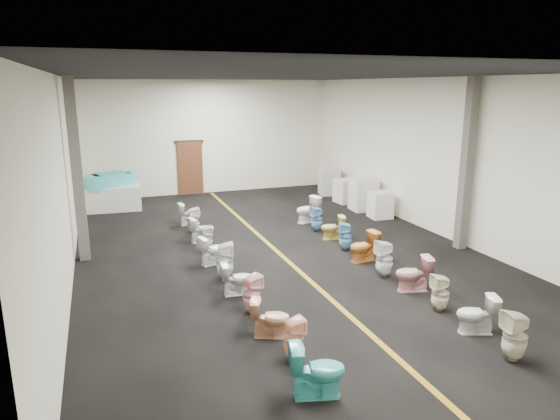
% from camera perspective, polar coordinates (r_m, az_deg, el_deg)
% --- Properties ---
extents(floor, '(16.00, 16.00, 0.00)m').
position_cam_1_polar(floor, '(13.32, -0.50, -4.62)').
color(floor, black).
rests_on(floor, ground).
extents(ceiling, '(16.00, 16.00, 0.00)m').
position_cam_1_polar(ceiling, '(12.63, -0.54, 15.12)').
color(ceiling, black).
rests_on(ceiling, ground).
extents(wall_back, '(10.00, 0.00, 10.00)m').
position_cam_1_polar(wall_back, '(20.43, -8.17, 8.22)').
color(wall_back, silver).
rests_on(wall_back, ground).
extents(wall_front, '(10.00, 0.00, 10.00)m').
position_cam_1_polar(wall_front, '(6.09, 25.90, -6.61)').
color(wall_front, silver).
rests_on(wall_front, ground).
extents(wall_left, '(0.00, 16.00, 16.00)m').
position_cam_1_polar(wall_left, '(12.08, -23.51, 3.30)').
color(wall_left, silver).
rests_on(wall_left, ground).
extents(wall_right, '(0.00, 16.00, 16.00)m').
position_cam_1_polar(wall_right, '(15.19, 17.63, 5.76)').
color(wall_right, silver).
rests_on(wall_right, ground).
extents(aisle_stripe, '(0.12, 15.60, 0.01)m').
position_cam_1_polar(aisle_stripe, '(13.32, -0.50, -4.61)').
color(aisle_stripe, '#926B15').
rests_on(aisle_stripe, floor).
extents(back_door, '(1.00, 0.10, 2.10)m').
position_cam_1_polar(back_door, '(20.38, -10.22, 4.72)').
color(back_door, '#562D19').
rests_on(back_door, floor).
extents(door_frame, '(1.15, 0.08, 0.10)m').
position_cam_1_polar(door_frame, '(20.25, -10.36, 7.71)').
color(door_frame, '#331C11').
rests_on(door_frame, back_door).
extents(column_left, '(0.25, 0.25, 4.50)m').
position_cam_1_polar(column_left, '(13.05, -22.20, 4.14)').
color(column_left, '#59544C').
rests_on(column_left, floor).
extents(column_right, '(0.25, 0.25, 4.50)m').
position_cam_1_polar(column_right, '(13.88, 20.57, 4.81)').
color(column_right, '#59544C').
rests_on(column_right, floor).
extents(display_table, '(1.99, 1.11, 0.85)m').
position_cam_1_polar(display_table, '(18.47, -18.57, 1.29)').
color(display_table, silver).
rests_on(display_table, floor).
extents(bathtub, '(1.79, 1.05, 0.55)m').
position_cam_1_polar(bathtub, '(18.35, -18.72, 3.25)').
color(bathtub, '#42BDBE').
rests_on(bathtub, display_table).
extents(appliance_crate_a, '(0.74, 0.74, 0.87)m').
position_cam_1_polar(appliance_crate_a, '(16.81, 11.39, 0.58)').
color(appliance_crate_a, white).
rests_on(appliance_crate_a, floor).
extents(appliance_crate_b, '(0.89, 0.89, 1.12)m').
position_cam_1_polar(appliance_crate_b, '(17.74, 9.50, 1.79)').
color(appliance_crate_b, white).
rests_on(appliance_crate_b, floor).
extents(appliance_crate_c, '(0.82, 0.82, 0.87)m').
position_cam_1_polar(appliance_crate_c, '(18.84, 7.60, 2.17)').
color(appliance_crate_c, silver).
rests_on(appliance_crate_c, floor).
extents(appliance_crate_d, '(0.88, 0.88, 1.06)m').
position_cam_1_polar(appliance_crate_d, '(20.14, 5.64, 3.27)').
color(appliance_crate_d, silver).
rests_on(appliance_crate_d, floor).
extents(toilet_left_0, '(0.87, 0.62, 0.80)m').
position_cam_1_polar(toilet_left_0, '(7.32, 4.28, -17.80)').
color(toilet_left_0, '#3BB5B3').
rests_on(toilet_left_0, floor).
extents(toilet_left_1, '(0.36, 0.36, 0.72)m').
position_cam_1_polar(toilet_left_1, '(8.14, 1.55, -14.55)').
color(toilet_left_1, '#FDBE99').
rests_on(toilet_left_1, floor).
extents(toilet_left_2, '(0.77, 0.62, 0.69)m').
position_cam_1_polar(toilet_left_2, '(8.84, -1.11, -12.23)').
color(toilet_left_2, tan).
rests_on(toilet_left_2, floor).
extents(toilet_left_3, '(0.44, 0.43, 0.77)m').
position_cam_1_polar(toilet_left_3, '(9.69, -3.23, -9.55)').
color(toilet_left_3, '#EEADAB').
rests_on(toilet_left_3, floor).
extents(toilet_left_4, '(0.71, 0.45, 0.69)m').
position_cam_1_polar(toilet_left_4, '(10.53, -4.90, -7.83)').
color(toilet_left_4, silver).
rests_on(toilet_left_4, floor).
extents(toilet_left_5, '(0.44, 0.44, 0.84)m').
position_cam_1_polar(toilet_left_5, '(11.39, -6.34, -5.75)').
color(toilet_left_5, white).
rests_on(toilet_left_5, floor).
extents(toilet_left_6, '(0.79, 0.57, 0.72)m').
position_cam_1_polar(toilet_left_6, '(12.33, -7.67, -4.53)').
color(toilet_left_6, white).
rests_on(toilet_left_6, floor).
extents(toilet_left_7, '(0.34, 0.33, 0.69)m').
position_cam_1_polar(toilet_left_7, '(13.28, -8.47, -3.27)').
color(toilet_left_7, silver).
rests_on(toilet_left_7, floor).
extents(toilet_left_8, '(0.74, 0.48, 0.72)m').
position_cam_1_polar(toilet_left_8, '(14.10, -8.95, -2.21)').
color(toilet_left_8, white).
rests_on(toilet_left_8, floor).
extents(toilet_left_9, '(0.36, 0.36, 0.77)m').
position_cam_1_polar(toilet_left_9, '(15.02, -9.90, -1.15)').
color(toilet_left_9, white).
rests_on(toilet_left_9, floor).
extents(toilet_left_10, '(0.72, 0.44, 0.71)m').
position_cam_1_polar(toilet_left_10, '(15.93, -10.29, -0.40)').
color(toilet_left_10, white).
rests_on(toilet_left_10, floor).
extents(toilet_right_0, '(0.43, 0.43, 0.84)m').
position_cam_1_polar(toilet_right_0, '(8.90, 25.27, -12.91)').
color(toilet_right_0, beige).
rests_on(toilet_right_0, floor).
extents(toilet_right_1, '(0.78, 0.61, 0.70)m').
position_cam_1_polar(toilet_right_1, '(9.59, 21.55, -11.03)').
color(toilet_right_1, silver).
rests_on(toilet_right_1, floor).
extents(toilet_right_2, '(0.40, 0.39, 0.75)m').
position_cam_1_polar(toilet_right_2, '(10.22, 17.85, -9.01)').
color(toilet_right_2, beige).
rests_on(toilet_right_2, floor).
extents(toilet_right_3, '(0.84, 0.61, 0.77)m').
position_cam_1_polar(toilet_right_3, '(11.02, 14.99, -7.05)').
color(toilet_right_3, '#D59090').
rests_on(toilet_right_3, floor).
extents(toilet_right_4, '(0.40, 0.39, 0.86)m').
position_cam_1_polar(toilet_right_4, '(11.65, 11.85, -5.46)').
color(toilet_right_4, white).
rests_on(toilet_right_4, floor).
extents(toilet_right_5, '(0.78, 0.49, 0.76)m').
position_cam_1_polar(toilet_right_5, '(12.58, 9.56, -4.14)').
color(toilet_right_5, orange).
rests_on(toilet_right_5, floor).
extents(toilet_right_6, '(0.46, 0.45, 0.77)m').
position_cam_1_polar(toilet_right_6, '(13.32, 7.50, -3.01)').
color(toilet_right_6, '#6DAFD7').
rests_on(toilet_right_6, floor).
extents(toilet_right_7, '(0.73, 0.51, 0.69)m').
position_cam_1_polar(toilet_right_7, '(14.26, 6.04, -2.00)').
color(toilet_right_7, '#D8BE52').
rests_on(toilet_right_7, floor).
extents(toilet_right_8, '(0.38, 0.37, 0.76)m').
position_cam_1_polar(toilet_right_8, '(14.98, 4.24, -1.03)').
color(toilet_right_8, '#76A9D9').
rests_on(toilet_right_8, floor).
extents(toilet_right_9, '(0.90, 0.66, 0.83)m').
position_cam_1_polar(toilet_right_9, '(15.96, 3.19, 0.05)').
color(toilet_right_9, white).
rests_on(toilet_right_9, floor).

